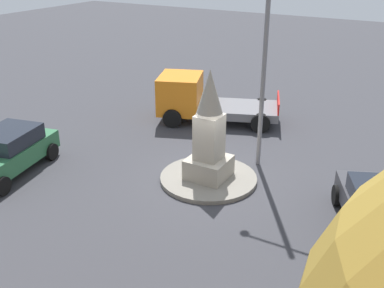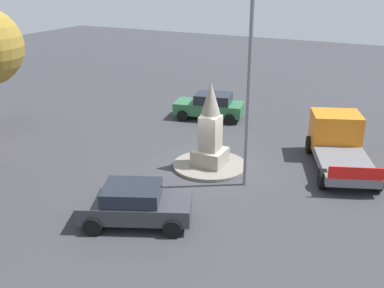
{
  "view_description": "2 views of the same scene",
  "coord_description": "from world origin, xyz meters",
  "px_view_note": "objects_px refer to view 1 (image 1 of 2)",
  "views": [
    {
      "loc": [
        -6.4,
        12.32,
        7.51
      ],
      "look_at": [
        0.31,
        0.6,
        1.53
      ],
      "focal_mm": 42.31,
      "sensor_mm": 36.0,
      "label": 1
    },
    {
      "loc": [
        -17.62,
        -7.93,
        8.51
      ],
      "look_at": [
        -0.46,
        0.67,
        1.15
      ],
      "focal_mm": 43.59,
      "sensor_mm": 36.0,
      "label": 2
    }
  ],
  "objects_px": {
    "car_green_far_side": "(7,151)",
    "car_dark_grey_passing": "(381,209)",
    "streetlamp": "(267,21)",
    "monument": "(209,133)",
    "truck_orange_parked_right": "(200,99)"
  },
  "relations": [
    {
      "from": "car_green_far_side",
      "to": "car_dark_grey_passing",
      "type": "height_order",
      "value": "car_green_far_side"
    },
    {
      "from": "car_dark_grey_passing",
      "to": "streetlamp",
      "type": "bearing_deg",
      "value": -27.07
    },
    {
      "from": "monument",
      "to": "truck_orange_parked_right",
      "type": "relative_size",
      "value": 0.65
    },
    {
      "from": "monument",
      "to": "car_dark_grey_passing",
      "type": "distance_m",
      "value": 5.71
    },
    {
      "from": "streetlamp",
      "to": "truck_orange_parked_right",
      "type": "xyz_separation_m",
      "value": [
        4.12,
        -2.96,
        -4.19
      ]
    },
    {
      "from": "streetlamp",
      "to": "truck_orange_parked_right",
      "type": "height_order",
      "value": "streetlamp"
    },
    {
      "from": "car_green_far_side",
      "to": "car_dark_grey_passing",
      "type": "distance_m",
      "value": 12.41
    },
    {
      "from": "monument",
      "to": "streetlamp",
      "type": "bearing_deg",
      "value": -116.16
    },
    {
      "from": "streetlamp",
      "to": "car_dark_grey_passing",
      "type": "relative_size",
      "value": 2.09
    },
    {
      "from": "car_green_far_side",
      "to": "truck_orange_parked_right",
      "type": "bearing_deg",
      "value": -113.08
    },
    {
      "from": "streetlamp",
      "to": "car_dark_grey_passing",
      "type": "height_order",
      "value": "streetlamp"
    },
    {
      "from": "monument",
      "to": "car_green_far_side",
      "type": "distance_m",
      "value": 7.22
    },
    {
      "from": "monument",
      "to": "streetlamp",
      "type": "relative_size",
      "value": 0.43
    },
    {
      "from": "car_green_far_side",
      "to": "streetlamp",
      "type": "bearing_deg",
      "value": -146.29
    },
    {
      "from": "truck_orange_parked_right",
      "to": "car_dark_grey_passing",
      "type": "bearing_deg",
      "value": 148.68
    }
  ]
}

